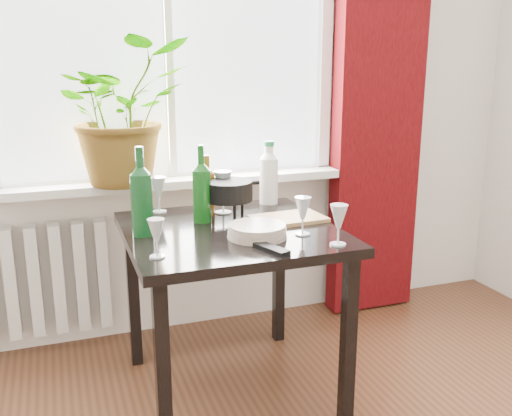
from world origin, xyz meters
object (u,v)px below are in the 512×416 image
object	(u,v)px
table	(231,250)
potted_plant	(122,112)
cleaning_bottle	(269,172)
wineglass_back_left	(159,194)
bottle_amber	(207,184)
wineglass_back_center	(223,192)
radiator	(23,282)
wine_bottle_left	(141,191)
tv_remote	(271,249)
fondue_pot	(228,199)
plate_stack	(257,231)
wine_bottle_right	(202,183)
wineglass_front_left	(156,238)
wineglass_front_right	(303,216)
wineglass_far_right	(339,224)
cutting_board	(288,219)

from	to	relation	value
table	potted_plant	xyz separation A→B (m)	(-0.35, 0.55, 0.53)
cleaning_bottle	wineglass_back_left	xyz separation A→B (m)	(-0.53, 0.01, -0.07)
bottle_amber	wineglass_back_center	bearing A→B (deg)	-0.59
wineglass_back_left	radiator	bearing A→B (deg)	156.30
wine_bottle_left	tv_remote	distance (m)	0.56
potted_plant	fondue_pot	bearing A→B (deg)	-45.39
potted_plant	plate_stack	xyz separation A→B (m)	(0.41, -0.70, -0.42)
table	wineglass_back_center	size ratio (longest dim) A/B	4.28
table	wine_bottle_right	size ratio (longest dim) A/B	2.55
table	fondue_pot	size ratio (longest dim) A/B	3.47
cleaning_bottle	tv_remote	distance (m)	0.73
fondue_pot	tv_remote	world-z (taller)	fondue_pot
bottle_amber	wineglass_front_left	size ratio (longest dim) A/B	1.92
tv_remote	fondue_pot	bearing A→B (deg)	70.88
wine_bottle_right	wineglass_front_left	bearing A→B (deg)	-123.99
bottle_amber	plate_stack	bearing A→B (deg)	-76.69
wine_bottle_right	wineglass_back_center	size ratio (longest dim) A/B	1.68
table	bottle_amber	distance (m)	0.34
bottle_amber	wineglass_front_right	bearing A→B (deg)	-57.41
wine_bottle_right	tv_remote	xyz separation A→B (m)	(0.14, -0.46, -0.16)
wineglass_back_left	fondue_pot	size ratio (longest dim) A/B	0.68
wineglass_front_right	wineglass_front_left	world-z (taller)	wineglass_front_right
potted_plant	wineglass_far_right	bearing A→B (deg)	-53.55
wineglass_back_center	cutting_board	xyz separation A→B (m)	(0.23, -0.21, -0.09)
table	wineglass_far_right	xyz separation A→B (m)	(0.31, -0.34, 0.17)
wine_bottle_left	wineglass_far_right	world-z (taller)	wine_bottle_left
table	radiator	bearing A→B (deg)	143.46
potted_plant	tv_remote	world-z (taller)	potted_plant
wine_bottle_left	bottle_amber	distance (m)	0.39
wineglass_back_center	tv_remote	bearing A→B (deg)	-88.72
wineglass_far_right	wineglass_front_left	distance (m)	0.67
wine_bottle_right	cutting_board	distance (m)	0.40
plate_stack	fondue_pot	xyz separation A→B (m)	(-0.02, 0.31, 0.06)
potted_plant	wineglass_front_right	size ratio (longest dim) A/B	4.30
wineglass_back_center	plate_stack	size ratio (longest dim) A/B	0.85
table	tv_remote	xyz separation A→B (m)	(0.05, -0.32, 0.10)
bottle_amber	plate_stack	size ratio (longest dim) A/B	1.17
wineglass_front_right	wineglass_back_center	world-z (taller)	wineglass_back_center
fondue_pot	wineglass_back_left	bearing A→B (deg)	151.11
wine_bottle_left	cutting_board	world-z (taller)	wine_bottle_left
wineglass_back_center	tv_remote	xyz separation A→B (m)	(0.01, -0.57, -0.09)
radiator	wineglass_back_center	xyz separation A→B (m)	(0.89, -0.39, 0.46)
table	plate_stack	bearing A→B (deg)	-67.34
potted_plant	wine_bottle_right	world-z (taller)	potted_plant
cleaning_bottle	fondue_pot	world-z (taller)	cleaning_bottle
potted_plant	wineglass_far_right	distance (m)	1.17
wineglass_far_right	plate_stack	world-z (taller)	wineglass_far_right
table	plate_stack	xyz separation A→B (m)	(0.06, -0.15, 0.12)
wineglass_front_left	tv_remote	bearing A→B (deg)	-9.90
wineglass_far_right	tv_remote	size ratio (longest dim) A/B	1.02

